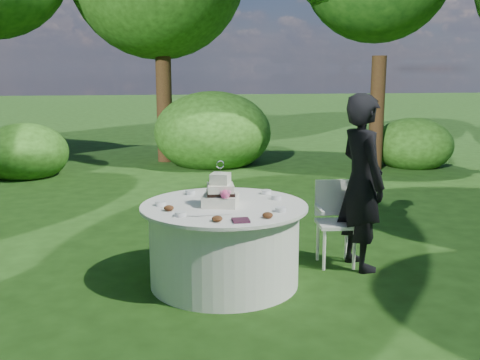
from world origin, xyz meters
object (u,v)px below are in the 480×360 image
cake (221,194)px  chair (335,215)px  napkins (241,220)px  table (224,244)px  guest (362,182)px

cake → chair: (1.25, 0.43, -0.37)m
napkins → table: (-0.07, 0.60, -0.39)m
napkins → guest: size_ratio=0.08×
napkins → guest: bearing=31.8°
chair → cake: bearing=-161.0°
table → cake: cake is taller
napkins → guest: 1.61m
napkins → cake: (-0.10, 0.57, 0.10)m
napkins → table: 0.72m
guest → chair: bearing=44.8°
guest → table: 1.54m
table → napkins: bearing=-83.7°
guest → table: size_ratio=1.14×
guest → chair: size_ratio=2.05×
napkins → chair: chair is taller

